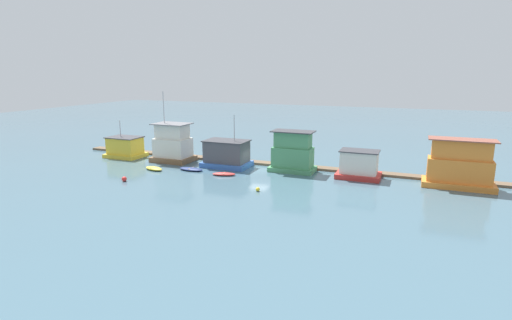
{
  "coord_description": "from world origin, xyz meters",
  "views": [
    {
      "loc": [
        18.59,
        -46.91,
        12.41
      ],
      "look_at": [
        0.0,
        -1.0,
        1.4
      ],
      "focal_mm": 28.0,
      "sensor_mm": 36.0,
      "label": 1
    }
  ],
  "objects_px": {
    "houseboat_blue": "(227,154)",
    "houseboat_red": "(359,165)",
    "buoy_yellow": "(258,189)",
    "buoy_red": "(124,179)",
    "houseboat_orange": "(460,167)",
    "dinghy_yellow": "(154,168)",
    "dinghy_red": "(224,174)",
    "houseboat_green": "(293,153)",
    "dinghy_navy": "(191,169)",
    "houseboat_yellow": "(125,148)",
    "houseboat_brown": "(173,145)",
    "mooring_post_near_right": "(124,148)"
  },
  "relations": [
    {
      "from": "buoy_yellow",
      "to": "houseboat_green",
      "type": "bearing_deg",
      "value": 85.16
    },
    {
      "from": "houseboat_red",
      "to": "dinghy_yellow",
      "type": "xyz_separation_m",
      "value": [
        -24.98,
        -6.0,
        -1.33
      ]
    },
    {
      "from": "houseboat_red",
      "to": "dinghy_red",
      "type": "relative_size",
      "value": 1.69
    },
    {
      "from": "houseboat_orange",
      "to": "dinghy_red",
      "type": "distance_m",
      "value": 26.59
    },
    {
      "from": "houseboat_red",
      "to": "dinghy_navy",
      "type": "bearing_deg",
      "value": -167.74
    },
    {
      "from": "houseboat_green",
      "to": "dinghy_navy",
      "type": "xyz_separation_m",
      "value": [
        -12.13,
        -4.59,
        -2.11
      ]
    },
    {
      "from": "houseboat_brown",
      "to": "buoy_red",
      "type": "xyz_separation_m",
      "value": [
        0.73,
        -11.19,
        -2.1
      ]
    },
    {
      "from": "dinghy_yellow",
      "to": "mooring_post_near_right",
      "type": "height_order",
      "value": "mooring_post_near_right"
    },
    {
      "from": "houseboat_blue",
      "to": "dinghy_red",
      "type": "xyz_separation_m",
      "value": [
        1.76,
        -4.4,
        -1.5
      ]
    },
    {
      "from": "dinghy_yellow",
      "to": "houseboat_brown",
      "type": "bearing_deg",
      "value": 96.2
    },
    {
      "from": "houseboat_green",
      "to": "houseboat_yellow",
      "type": "bearing_deg",
      "value": -177.78
    },
    {
      "from": "houseboat_green",
      "to": "houseboat_red",
      "type": "bearing_deg",
      "value": -1.11
    },
    {
      "from": "houseboat_orange",
      "to": "dinghy_navy",
      "type": "bearing_deg",
      "value": -171.86
    },
    {
      "from": "dinghy_yellow",
      "to": "houseboat_orange",
      "type": "bearing_deg",
      "value": 9.57
    },
    {
      "from": "dinghy_yellow",
      "to": "dinghy_red",
      "type": "height_order",
      "value": "dinghy_yellow"
    },
    {
      "from": "dinghy_yellow",
      "to": "mooring_post_near_right",
      "type": "relative_size",
      "value": 2.08
    },
    {
      "from": "houseboat_yellow",
      "to": "buoy_red",
      "type": "relative_size",
      "value": 9.44
    },
    {
      "from": "houseboat_yellow",
      "to": "dinghy_red",
      "type": "relative_size",
      "value": 1.8
    },
    {
      "from": "houseboat_yellow",
      "to": "mooring_post_near_right",
      "type": "distance_m",
      "value": 3.13
    },
    {
      "from": "houseboat_red",
      "to": "houseboat_orange",
      "type": "bearing_deg",
      "value": 0.04
    },
    {
      "from": "dinghy_yellow",
      "to": "buoy_yellow",
      "type": "bearing_deg",
      "value": -12.96
    },
    {
      "from": "dinghy_navy",
      "to": "buoy_yellow",
      "type": "relative_size",
      "value": 7.63
    },
    {
      "from": "buoy_yellow",
      "to": "houseboat_blue",
      "type": "bearing_deg",
      "value": 131.88
    },
    {
      "from": "houseboat_red",
      "to": "mooring_post_near_right",
      "type": "bearing_deg",
      "value": 177.86
    },
    {
      "from": "houseboat_orange",
      "to": "dinghy_navy",
      "type": "xyz_separation_m",
      "value": [
        -31.04,
        -4.44,
        -2.14
      ]
    },
    {
      "from": "houseboat_blue",
      "to": "houseboat_red",
      "type": "height_order",
      "value": "houseboat_blue"
    },
    {
      "from": "houseboat_blue",
      "to": "houseboat_green",
      "type": "xyz_separation_m",
      "value": [
        8.85,
        0.86,
        0.62
      ]
    },
    {
      "from": "buoy_yellow",
      "to": "buoy_red",
      "type": "distance_m",
      "value": 15.89
    },
    {
      "from": "dinghy_yellow",
      "to": "buoy_red",
      "type": "bearing_deg",
      "value": -88.56
    },
    {
      "from": "houseboat_yellow",
      "to": "houseboat_green",
      "type": "relative_size",
      "value": 0.96
    },
    {
      "from": "houseboat_red",
      "to": "dinghy_navy",
      "type": "xyz_separation_m",
      "value": [
        -20.39,
        -4.43,
        -1.35
      ]
    },
    {
      "from": "houseboat_red",
      "to": "dinghy_red",
      "type": "bearing_deg",
      "value": -161.62
    },
    {
      "from": "houseboat_blue",
      "to": "mooring_post_near_right",
      "type": "relative_size",
      "value": 4.75
    },
    {
      "from": "houseboat_brown",
      "to": "buoy_yellow",
      "type": "xyz_separation_m",
      "value": [
        16.47,
        -9.02,
        -2.17
      ]
    },
    {
      "from": "houseboat_yellow",
      "to": "houseboat_brown",
      "type": "bearing_deg",
      "value": 1.4
    },
    {
      "from": "dinghy_red",
      "to": "buoy_yellow",
      "type": "relative_size",
      "value": 6.8
    },
    {
      "from": "houseboat_yellow",
      "to": "houseboat_red",
      "type": "height_order",
      "value": "houseboat_yellow"
    },
    {
      "from": "mooring_post_near_right",
      "to": "buoy_red",
      "type": "xyz_separation_m",
      "value": [
        11.08,
        -13.17,
        -0.44
      ]
    },
    {
      "from": "houseboat_green",
      "to": "dinghy_red",
      "type": "bearing_deg",
      "value": -143.43
    },
    {
      "from": "houseboat_orange",
      "to": "buoy_red",
      "type": "distance_m",
      "value": 37.46
    },
    {
      "from": "houseboat_green",
      "to": "buoy_red",
      "type": "xyz_separation_m",
      "value": [
        -16.57,
        -11.98,
        -2.01
      ]
    },
    {
      "from": "houseboat_orange",
      "to": "dinghy_yellow",
      "type": "bearing_deg",
      "value": -170.43
    },
    {
      "from": "dinghy_navy",
      "to": "mooring_post_near_right",
      "type": "bearing_deg",
      "value": 159.59
    },
    {
      "from": "houseboat_red",
      "to": "buoy_yellow",
      "type": "distance_m",
      "value": 13.32
    },
    {
      "from": "houseboat_red",
      "to": "buoy_red",
      "type": "xyz_separation_m",
      "value": [
        -24.83,
        -11.82,
        -1.25
      ]
    },
    {
      "from": "houseboat_orange",
      "to": "buoy_yellow",
      "type": "height_order",
      "value": "houseboat_orange"
    },
    {
      "from": "dinghy_yellow",
      "to": "houseboat_red",
      "type": "bearing_deg",
      "value": 13.5
    },
    {
      "from": "houseboat_red",
      "to": "buoy_red",
      "type": "relative_size",
      "value": 8.86
    },
    {
      "from": "dinghy_red",
      "to": "houseboat_green",
      "type": "bearing_deg",
      "value": 36.57
    },
    {
      "from": "houseboat_orange",
      "to": "buoy_yellow",
      "type": "relative_size",
      "value": 16.51
    }
  ]
}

